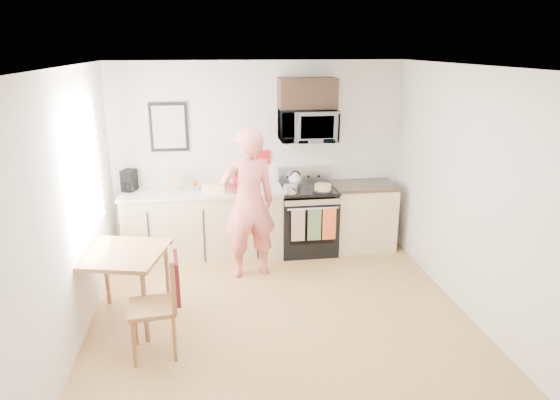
{
  "coord_description": "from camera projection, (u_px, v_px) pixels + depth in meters",
  "views": [
    {
      "loc": [
        -0.69,
        -4.45,
        2.79
      ],
      "look_at": [
        0.1,
        1.0,
        1.07
      ],
      "focal_mm": 32.0,
      "sensor_mm": 36.0,
      "label": 1
    }
  ],
  "objects": [
    {
      "name": "upper_cabinet",
      "position": [
        307.0,
        93.0,
        6.58
      ],
      "size": [
        0.76,
        0.35,
        0.4
      ],
      "primitive_type": "cube",
      "color": "black",
      "rests_on": "back_wall"
    },
    {
      "name": "microwave",
      "position": [
        308.0,
        125.0,
        6.66
      ],
      "size": [
        0.76,
        0.51,
        0.42
      ],
      "primitive_type": "imported",
      "color": "silver",
      "rests_on": "back_wall"
    },
    {
      "name": "back_wall",
      "position": [
        259.0,
        157.0,
        6.92
      ],
      "size": [
        4.0,
        0.04,
        2.6
      ],
      "primitive_type": "cube",
      "color": "silver",
      "rests_on": "floor"
    },
    {
      "name": "front_wall",
      "position": [
        353.0,
        347.0,
        2.57
      ],
      "size": [
        4.0,
        0.04,
        2.6
      ],
      "primitive_type": "cube",
      "color": "silver",
      "rests_on": "floor"
    },
    {
      "name": "cabinet_left",
      "position": [
        204.0,
        225.0,
        6.78
      ],
      "size": [
        2.1,
        0.6,
        0.9
      ],
      "primitive_type": "cube",
      "color": "#CEBE84",
      "rests_on": "floor"
    },
    {
      "name": "utensil_crock",
      "position": [
        237.0,
        175.0,
        6.79
      ],
      "size": [
        0.13,
        0.13,
        0.38
      ],
      "color": "red",
      "rests_on": "countertop_left"
    },
    {
      "name": "wall_trivet",
      "position": [
        263.0,
        157.0,
        6.91
      ],
      "size": [
        0.2,
        0.02,
        0.2
      ],
      "primitive_type": "cube",
      "color": "red",
      "rests_on": "back_wall"
    },
    {
      "name": "milk_carton",
      "position": [
        172.0,
        182.0,
        6.53
      ],
      "size": [
        0.13,
        0.13,
        0.27
      ],
      "primitive_type": "cube",
      "rotation": [
        0.0,
        0.0,
        0.25
      ],
      "color": "#D4B07F",
      "rests_on": "countertop_left"
    },
    {
      "name": "left_wall",
      "position": [
        64.0,
        219.0,
        4.47
      ],
      "size": [
        0.04,
        4.6,
        2.6
      ],
      "primitive_type": "cube",
      "color": "silver",
      "rests_on": "floor"
    },
    {
      "name": "window",
      "position": [
        86.0,
        170.0,
        5.15
      ],
      "size": [
        0.06,
        1.4,
        1.5
      ],
      "color": "silver",
      "rests_on": "left_wall"
    },
    {
      "name": "coffee_maker",
      "position": [
        129.0,
        181.0,
        6.58
      ],
      "size": [
        0.21,
        0.26,
        0.28
      ],
      "rotation": [
        0.0,
        0.0,
        -0.35
      ],
      "color": "black",
      "rests_on": "countertop_left"
    },
    {
      "name": "cake",
      "position": [
        323.0,
        188.0,
        6.64
      ],
      "size": [
        0.27,
        0.27,
        0.09
      ],
      "color": "black",
      "rests_on": "range"
    },
    {
      "name": "countertop_left",
      "position": [
        202.0,
        192.0,
        6.64
      ],
      "size": [
        2.14,
        0.64,
        0.04
      ],
      "primitive_type": "cube",
      "color": "silver",
      "rests_on": "cabinet_left"
    },
    {
      "name": "bread_bag",
      "position": [
        214.0,
        188.0,
        6.53
      ],
      "size": [
        0.34,
        0.22,
        0.11
      ],
      "primitive_type": "cube",
      "rotation": [
        0.0,
        0.0,
        -0.26
      ],
      "color": "#E1C576",
      "rests_on": "countertop_left"
    },
    {
      "name": "fruit_bowl",
      "position": [
        195.0,
        185.0,
        6.73
      ],
      "size": [
        0.25,
        0.25,
        0.1
      ],
      "color": "silver",
      "rests_on": "countertop_left"
    },
    {
      "name": "range",
      "position": [
        307.0,
        221.0,
        6.95
      ],
      "size": [
        0.76,
        0.7,
        1.16
      ],
      "color": "black",
      "rests_on": "floor"
    },
    {
      "name": "right_wall",
      "position": [
        481.0,
        200.0,
        5.02
      ],
      "size": [
        0.04,
        4.6,
        2.6
      ],
      "primitive_type": "cube",
      "color": "silver",
      "rests_on": "floor"
    },
    {
      "name": "person",
      "position": [
        249.0,
        204.0,
        6.08
      ],
      "size": [
        0.76,
        0.57,
        1.88
      ],
      "primitive_type": "imported",
      "rotation": [
        0.0,
        0.0,
        3.33
      ],
      "color": "#BA3E33",
      "rests_on": "floor"
    },
    {
      "name": "floor",
      "position": [
        284.0,
        328.0,
        5.13
      ],
      "size": [
        4.6,
        4.6,
        0.0
      ],
      "primitive_type": "plane",
      "color": "#A67A40",
      "rests_on": "ground"
    },
    {
      "name": "kettle",
      "position": [
        295.0,
        179.0,
        6.89
      ],
      "size": [
        0.17,
        0.17,
        0.21
      ],
      "color": "silver",
      "rests_on": "range"
    },
    {
      "name": "knife_block",
      "position": [
        248.0,
        177.0,
        6.87
      ],
      "size": [
        0.15,
        0.17,
        0.22
      ],
      "primitive_type": "cube",
      "rotation": [
        0.0,
        0.0,
        0.4
      ],
      "color": "brown",
      "rests_on": "countertop_left"
    },
    {
      "name": "countertop_right",
      "position": [
        364.0,
        185.0,
        6.94
      ],
      "size": [
        0.88,
        0.64,
        0.04
      ],
      "primitive_type": "cube",
      "color": "black",
      "rests_on": "cabinet_right"
    },
    {
      "name": "cabinet_right",
      "position": [
        362.0,
        217.0,
        7.08
      ],
      "size": [
        0.84,
        0.6,
        0.9
      ],
      "primitive_type": "cube",
      "color": "#CEBE84",
      "rests_on": "floor"
    },
    {
      "name": "chair",
      "position": [
        167.0,
        290.0,
        4.57
      ],
      "size": [
        0.5,
        0.46,
        1.0
      ],
      "rotation": [
        0.0,
        0.0,
        0.1
      ],
      "color": "brown",
      "rests_on": "floor"
    },
    {
      "name": "dining_table",
      "position": [
        121.0,
        260.0,
        5.07
      ],
      "size": [
        0.88,
        0.88,
        0.79
      ],
      "rotation": [
        0.0,
        0.0,
        -0.24
      ],
      "color": "brown",
      "rests_on": "floor"
    },
    {
      "name": "pot",
      "position": [
        290.0,
        189.0,
        6.55
      ],
      "size": [
        0.2,
        0.33,
        0.1
      ],
      "rotation": [
        0.0,
        0.0,
        0.16
      ],
      "color": "silver",
      "rests_on": "range"
    },
    {
      "name": "ceiling",
      "position": [
        285.0,
        68.0,
        4.36
      ],
      "size": [
        4.0,
        4.6,
        0.04
      ],
      "primitive_type": "cube",
      "color": "silver",
      "rests_on": "back_wall"
    },
    {
      "name": "wall_art",
      "position": [
        169.0,
        127.0,
        6.59
      ],
      "size": [
        0.5,
        0.04,
        0.65
      ],
      "color": "black",
      "rests_on": "back_wall"
    }
  ]
}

